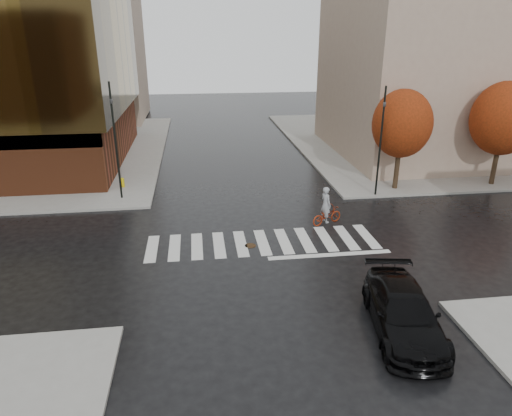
{
  "coord_description": "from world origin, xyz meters",
  "views": [
    {
      "loc": [
        -3.09,
        -20.15,
        10.0
      ],
      "look_at": [
        -0.37,
        0.21,
        2.0
      ],
      "focal_mm": 32.0,
      "sensor_mm": 36.0,
      "label": 1
    }
  ],
  "objects_px": {
    "sedan": "(403,312)",
    "fire_hydrant": "(123,182)",
    "cyclist": "(326,211)",
    "traffic_light_nw": "(115,134)",
    "traffic_light_ne": "(381,136)"
  },
  "relations": [
    {
      "from": "fire_hydrant",
      "to": "traffic_light_nw",
      "type": "bearing_deg",
      "value": -84.58
    },
    {
      "from": "cyclist",
      "to": "traffic_light_nw",
      "type": "relative_size",
      "value": 0.3
    },
    {
      "from": "fire_hydrant",
      "to": "cyclist",
      "type": "bearing_deg",
      "value": -32.48
    },
    {
      "from": "cyclist",
      "to": "traffic_light_nw",
      "type": "distance_m",
      "value": 13.42
    },
    {
      "from": "sedan",
      "to": "traffic_light_ne",
      "type": "bearing_deg",
      "value": 81.81
    },
    {
      "from": "traffic_light_nw",
      "to": "traffic_light_ne",
      "type": "bearing_deg",
      "value": 83.08
    },
    {
      "from": "traffic_light_nw",
      "to": "fire_hydrant",
      "type": "xyz_separation_m",
      "value": [
        -0.2,
        2.14,
        -3.68
      ]
    },
    {
      "from": "fire_hydrant",
      "to": "sedan",
      "type": "bearing_deg",
      "value": -55.38
    },
    {
      "from": "sedan",
      "to": "traffic_light_nw",
      "type": "xyz_separation_m",
      "value": [
        -11.78,
        15.22,
        3.42
      ]
    },
    {
      "from": "sedan",
      "to": "fire_hydrant",
      "type": "distance_m",
      "value": 21.09
    },
    {
      "from": "sedan",
      "to": "fire_hydrant",
      "type": "relative_size",
      "value": 8.04
    },
    {
      "from": "cyclist",
      "to": "traffic_light_nw",
      "type": "height_order",
      "value": "traffic_light_nw"
    },
    {
      "from": "cyclist",
      "to": "traffic_light_ne",
      "type": "height_order",
      "value": "traffic_light_ne"
    },
    {
      "from": "sedan",
      "to": "traffic_light_ne",
      "type": "xyz_separation_m",
      "value": [
        4.36,
        13.66,
        3.21
      ]
    },
    {
      "from": "cyclist",
      "to": "traffic_light_ne",
      "type": "distance_m",
      "value": 6.71
    }
  ]
}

